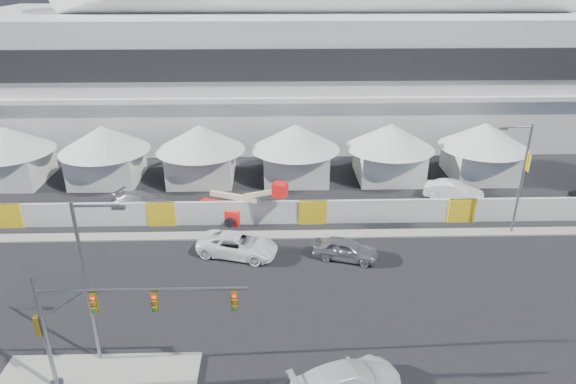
{
  "coord_description": "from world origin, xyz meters",
  "views": [
    {
      "loc": [
        3.04,
        -22.15,
        19.23
      ],
      "look_at": [
        3.9,
        10.0,
        4.79
      ],
      "focal_mm": 32.0,
      "sensor_mm": 36.0,
      "label": 1
    }
  ],
  "objects_px": {
    "sedan_silver": "(346,249)",
    "traffic_mast": "(92,327)",
    "lot_car_a": "(454,191)",
    "pickup_near": "(347,380)",
    "streetlight_curb": "(520,172)",
    "pickup_curb": "(238,245)",
    "streetlight_median": "(89,274)",
    "boom_lift": "(229,207)",
    "lot_car_c": "(142,201)"
  },
  "relations": [
    {
      "from": "traffic_mast",
      "to": "streetlight_median",
      "type": "height_order",
      "value": "streetlight_median"
    },
    {
      "from": "lot_car_a",
      "to": "lot_car_c",
      "type": "distance_m",
      "value": 27.03
    },
    {
      "from": "lot_car_a",
      "to": "pickup_near",
      "type": "bearing_deg",
      "value": 176.52
    },
    {
      "from": "pickup_near",
      "to": "traffic_mast",
      "type": "bearing_deg",
      "value": 67.3
    },
    {
      "from": "pickup_curb",
      "to": "pickup_near",
      "type": "xyz_separation_m",
      "value": [
        6.06,
        -13.16,
        0.02
      ]
    },
    {
      "from": "streetlight_median",
      "to": "streetlight_curb",
      "type": "relative_size",
      "value": 1.04
    },
    {
      "from": "sedan_silver",
      "to": "lot_car_a",
      "type": "bearing_deg",
      "value": -30.95
    },
    {
      "from": "pickup_near",
      "to": "traffic_mast",
      "type": "height_order",
      "value": "traffic_mast"
    },
    {
      "from": "sedan_silver",
      "to": "lot_car_c",
      "type": "bearing_deg",
      "value": 79.75
    },
    {
      "from": "pickup_curb",
      "to": "lot_car_a",
      "type": "xyz_separation_m",
      "value": [
        18.42,
        8.82,
        0.03
      ]
    },
    {
      "from": "streetlight_curb",
      "to": "boom_lift",
      "type": "bearing_deg",
      "value": 172.19
    },
    {
      "from": "lot_car_c",
      "to": "streetlight_curb",
      "type": "distance_m",
      "value": 30.17
    },
    {
      "from": "traffic_mast",
      "to": "streetlight_curb",
      "type": "distance_m",
      "value": 30.78
    },
    {
      "from": "traffic_mast",
      "to": "lot_car_c",
      "type": "bearing_deg",
      "value": 97.77
    },
    {
      "from": "sedan_silver",
      "to": "pickup_curb",
      "type": "relative_size",
      "value": 0.79
    },
    {
      "from": "sedan_silver",
      "to": "pickup_near",
      "type": "distance_m",
      "value": 12.52
    },
    {
      "from": "pickup_curb",
      "to": "pickup_near",
      "type": "relative_size",
      "value": 1.02
    },
    {
      "from": "sedan_silver",
      "to": "pickup_curb",
      "type": "distance_m",
      "value": 7.66
    },
    {
      "from": "sedan_silver",
      "to": "traffic_mast",
      "type": "height_order",
      "value": "traffic_mast"
    },
    {
      "from": "boom_lift",
      "to": "traffic_mast",
      "type": "bearing_deg",
      "value": -81.97
    },
    {
      "from": "sedan_silver",
      "to": "streetlight_curb",
      "type": "bearing_deg",
      "value": -57.7
    },
    {
      "from": "pickup_near",
      "to": "sedan_silver",
      "type": "bearing_deg",
      "value": -27.37
    },
    {
      "from": "sedan_silver",
      "to": "boom_lift",
      "type": "distance_m",
      "value": 10.82
    },
    {
      "from": "streetlight_median",
      "to": "boom_lift",
      "type": "xyz_separation_m",
      "value": [
        5.33,
        16.3,
        -4.31
      ]
    },
    {
      "from": "lot_car_a",
      "to": "boom_lift",
      "type": "height_order",
      "value": "boom_lift"
    },
    {
      "from": "pickup_curb",
      "to": "lot_car_c",
      "type": "bearing_deg",
      "value": 63.5
    },
    {
      "from": "pickup_curb",
      "to": "pickup_near",
      "type": "distance_m",
      "value": 14.49
    },
    {
      "from": "lot_car_c",
      "to": "streetlight_curb",
      "type": "relative_size",
      "value": 0.56
    },
    {
      "from": "pickup_near",
      "to": "streetlight_curb",
      "type": "relative_size",
      "value": 0.64
    },
    {
      "from": "traffic_mast",
      "to": "boom_lift",
      "type": "xyz_separation_m",
      "value": [
        4.76,
        18.38,
        -2.81
      ]
    },
    {
      "from": "traffic_mast",
      "to": "streetlight_median",
      "type": "distance_m",
      "value": 2.63
    },
    {
      "from": "pickup_curb",
      "to": "pickup_near",
      "type": "height_order",
      "value": "pickup_near"
    },
    {
      "from": "pickup_near",
      "to": "streetlight_median",
      "type": "relative_size",
      "value": 0.62
    },
    {
      "from": "pickup_near",
      "to": "lot_car_a",
      "type": "height_order",
      "value": "lot_car_a"
    },
    {
      "from": "streetlight_median",
      "to": "lot_car_a",
      "type": "bearing_deg",
      "value": 38.02
    },
    {
      "from": "traffic_mast",
      "to": "streetlight_median",
      "type": "relative_size",
      "value": 1.08
    },
    {
      "from": "pickup_curb",
      "to": "pickup_near",
      "type": "bearing_deg",
      "value": -139.47
    },
    {
      "from": "traffic_mast",
      "to": "boom_lift",
      "type": "relative_size",
      "value": 1.22
    },
    {
      "from": "lot_car_c",
      "to": "streetlight_curb",
      "type": "bearing_deg",
      "value": -76.28
    },
    {
      "from": "lot_car_a",
      "to": "lot_car_c",
      "type": "xyz_separation_m",
      "value": [
        -27.01,
        -1.01,
        -0.11
      ]
    },
    {
      "from": "pickup_near",
      "to": "streetlight_curb",
      "type": "height_order",
      "value": "streetlight_curb"
    },
    {
      "from": "streetlight_median",
      "to": "traffic_mast",
      "type": "bearing_deg",
      "value": -74.77
    },
    {
      "from": "pickup_curb",
      "to": "traffic_mast",
      "type": "xyz_separation_m",
      "value": [
        -5.79,
        -12.64,
        3.07
      ]
    },
    {
      "from": "lot_car_a",
      "to": "streetlight_median",
      "type": "distance_m",
      "value": 31.79
    },
    {
      "from": "boom_lift",
      "to": "sedan_silver",
      "type": "bearing_deg",
      "value": -14.26
    },
    {
      "from": "traffic_mast",
      "to": "sedan_silver",
      "type": "bearing_deg",
      "value": 41.58
    },
    {
      "from": "lot_car_a",
      "to": "streetlight_curb",
      "type": "xyz_separation_m",
      "value": [
        2.41,
        -6.07,
        4.25
      ]
    },
    {
      "from": "lot_car_a",
      "to": "streetlight_curb",
      "type": "relative_size",
      "value": 0.57
    },
    {
      "from": "streetlight_median",
      "to": "boom_lift",
      "type": "distance_m",
      "value": 17.68
    },
    {
      "from": "streetlight_curb",
      "to": "pickup_curb",
      "type": "bearing_deg",
      "value": -172.5
    }
  ]
}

